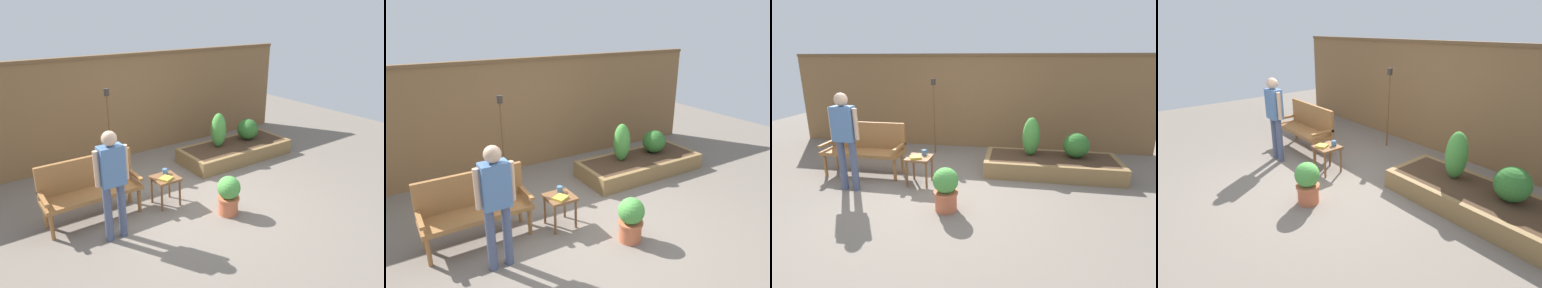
% 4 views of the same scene
% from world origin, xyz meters
% --- Properties ---
extents(ground_plane, '(14.00, 14.00, 0.00)m').
position_xyz_m(ground_plane, '(0.00, 0.00, 0.00)').
color(ground_plane, '#70665B').
extents(fence_back, '(8.40, 0.14, 2.16)m').
position_xyz_m(fence_back, '(0.00, 2.60, 1.09)').
color(fence_back, brown).
rests_on(fence_back, ground_plane).
extents(garden_bench, '(1.44, 0.48, 0.94)m').
position_xyz_m(garden_bench, '(-1.48, 0.56, 0.54)').
color(garden_bench, '#936033').
rests_on(garden_bench, ground_plane).
extents(side_table, '(0.40, 0.40, 0.48)m').
position_xyz_m(side_table, '(-0.36, 0.25, 0.40)').
color(side_table, brown).
rests_on(side_table, ground_plane).
extents(cup_on_table, '(0.12, 0.08, 0.09)m').
position_xyz_m(cup_on_table, '(-0.31, 0.35, 0.53)').
color(cup_on_table, teal).
rests_on(cup_on_table, side_table).
extents(book_on_table, '(0.23, 0.23, 0.03)m').
position_xyz_m(book_on_table, '(-0.40, 0.17, 0.50)').
color(book_on_table, gold).
rests_on(book_on_table, side_table).
extents(potted_boxwood, '(0.36, 0.36, 0.62)m').
position_xyz_m(potted_boxwood, '(0.28, -0.55, 0.33)').
color(potted_boxwood, '#C66642').
rests_on(potted_boxwood, ground_plane).
extents(raised_planter_bed, '(2.40, 1.00, 0.30)m').
position_xyz_m(raised_planter_bed, '(1.87, 1.13, 0.15)').
color(raised_planter_bed, olive).
rests_on(raised_planter_bed, ground_plane).
extents(shrub_near_bench, '(0.31, 0.31, 0.72)m').
position_xyz_m(shrub_near_bench, '(1.48, 1.23, 0.66)').
color(shrub_near_bench, brown).
rests_on(shrub_near_bench, raised_planter_bed).
extents(shrub_far_corner, '(0.45, 0.45, 0.45)m').
position_xyz_m(shrub_far_corner, '(2.30, 1.23, 0.53)').
color(shrub_far_corner, brown).
rests_on(shrub_far_corner, raised_planter_bed).
extents(tiki_torch, '(0.10, 0.10, 1.64)m').
position_xyz_m(tiki_torch, '(-0.57, 1.95, 1.13)').
color(tiki_torch, brown).
rests_on(tiki_torch, ground_plane).
extents(person_by_bench, '(0.47, 0.20, 1.56)m').
position_xyz_m(person_by_bench, '(-1.40, -0.17, 0.93)').
color(person_by_bench, '#475170').
rests_on(person_by_bench, ground_plane).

